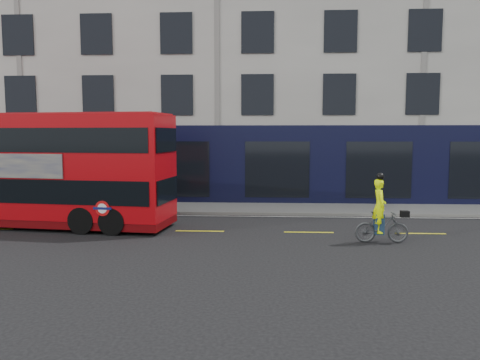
{
  "coord_description": "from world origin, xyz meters",
  "views": [
    {
      "loc": [
        2.38,
        -15.38,
        3.59
      ],
      "look_at": [
        1.5,
        1.29,
        1.93
      ],
      "focal_mm": 35.0,
      "sensor_mm": 36.0,
      "label": 1
    }
  ],
  "objects": [
    {
      "name": "lane_dashes",
      "position": [
        0.0,
        1.5,
        0.0
      ],
      "size": [
        58.0,
        0.12,
        0.01
      ],
      "primitive_type": null,
      "color": "gold",
      "rests_on": "ground"
    },
    {
      "name": "bus",
      "position": [
        -6.5,
        2.19,
        2.22
      ],
      "size": [
        10.97,
        3.7,
        4.34
      ],
      "rotation": [
        0.0,
        0.0,
        -0.12
      ],
      "color": "#AB060C",
      "rests_on": "ground"
    },
    {
      "name": "kerb",
      "position": [
        0.0,
        5.0,
        0.07
      ],
      "size": [
        60.0,
        0.12,
        0.13
      ],
      "primitive_type": "cube",
      "color": "gray",
      "rests_on": "ground"
    },
    {
      "name": "building_terrace",
      "position": [
        0.0,
        12.94,
        7.49
      ],
      "size": [
        50.0,
        10.07,
        15.0
      ],
      "color": "beige",
      "rests_on": "ground"
    },
    {
      "name": "road_edge_line",
      "position": [
        0.0,
        4.7,
        0.0
      ],
      "size": [
        58.0,
        0.1,
        0.01
      ],
      "primitive_type": "cube",
      "color": "silver",
      "rests_on": "ground"
    },
    {
      "name": "cyclist",
      "position": [
        6.21,
        0.01,
        0.78
      ],
      "size": [
        1.74,
        0.65,
        2.32
      ],
      "rotation": [
        0.0,
        0.0,
        0.0
      ],
      "color": "#434547",
      "rests_on": "ground"
    },
    {
      "name": "pavement",
      "position": [
        0.0,
        6.5,
        0.06
      ],
      "size": [
        60.0,
        3.0,
        0.12
      ],
      "primitive_type": "cube",
      "color": "gray",
      "rests_on": "ground"
    },
    {
      "name": "ground",
      "position": [
        0.0,
        0.0,
        0.0
      ],
      "size": [
        120.0,
        120.0,
        0.0
      ],
      "primitive_type": "plane",
      "color": "black",
      "rests_on": "ground"
    }
  ]
}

